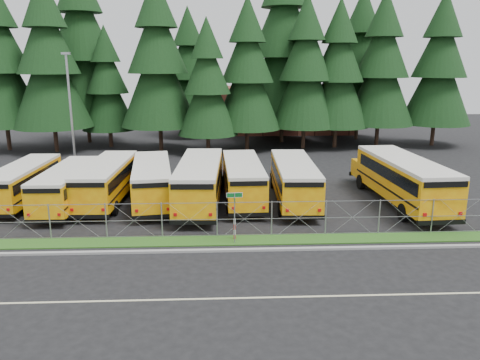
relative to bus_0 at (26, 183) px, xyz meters
name	(u,v)px	position (x,y,z in m)	size (l,w,h in m)	color
ground	(235,230)	(14.07, -6.24, -1.31)	(120.00, 120.00, 0.00)	black
curb	(237,250)	(14.07, -9.34, -1.25)	(50.00, 0.25, 0.12)	gray
grass_verge	(236,240)	(14.07, -7.94, -1.28)	(50.00, 1.40, 0.06)	#1C4B15
road_lane_line	(242,298)	(14.07, -14.24, -1.31)	(50.00, 0.12, 0.01)	beige
chainlink_fence	(235,219)	(14.07, -7.24, -0.31)	(44.00, 0.10, 2.00)	#9799A0
brick_building	(268,109)	(20.07, 33.76, 1.69)	(22.00, 10.00, 6.00)	brown
bus_0	(26,183)	(0.00, 0.00, 0.00)	(2.36, 10.01, 2.62)	orange
bus_1	(70,187)	(3.29, -1.08, 0.00)	(2.37, 10.04, 2.63)	orange
bus_2	(108,182)	(5.63, -0.15, 0.08)	(2.51, 10.64, 2.79)	orange
bus_3	(152,182)	(8.64, -0.40, 0.08)	(2.50, 10.61, 2.78)	orange
bus_4	(200,183)	(11.94, -1.16, 0.20)	(2.72, 11.54, 3.03)	orange
bus_5	(243,181)	(14.82, -0.21, 0.08)	(2.51, 10.63, 2.79)	orange
bus_6	(293,181)	(18.28, -0.76, 0.12)	(2.58, 10.93, 2.87)	orange
bus_east	(400,181)	(25.39, -1.58, 0.29)	(2.88, 12.20, 3.20)	orange
street_sign	(235,207)	(14.00, -8.32, 0.72)	(0.84, 0.55, 2.81)	#9799A0
striped_bollard	(235,229)	(14.01, -7.79, -0.71)	(0.11, 0.11, 1.20)	#B20C0C
light_standard	(71,109)	(0.62, 9.20, 4.19)	(0.70, 0.35, 10.14)	#9799A0
conifer_0	(0,64)	(-9.75, 20.19, 7.80)	(8.24, 8.24, 18.23)	black
conifer_1	(49,65)	(-4.23, 18.92, 7.73)	(8.18, 8.18, 18.09)	black
conifer_2	(107,87)	(0.93, 21.77, 5.34)	(6.02, 6.02, 13.30)	black
conifer_3	(158,65)	(6.91, 19.28, 7.78)	(8.22, 8.22, 18.18)	black
conifer_4	(207,87)	(12.09, 17.01, 5.58)	(6.23, 6.23, 13.78)	black
conifer_5	(247,75)	(16.29, 18.96, 6.74)	(7.28, 7.28, 16.11)	black
conifer_6	(305,73)	(22.64, 19.86, 6.92)	(7.44, 7.44, 16.46)	black
conifer_7	(338,74)	(26.32, 20.30, 6.73)	(7.27, 7.27, 16.09)	black
conifer_8	(381,70)	(31.29, 20.83, 7.21)	(7.71, 7.71, 17.05)	black
conifer_9	(439,70)	(37.85, 20.94, 7.21)	(7.70, 7.70, 17.04)	black
conifer_10	(83,52)	(-2.33, 24.91, 9.19)	(9.49, 9.49, 21.00)	black
conifer_11	(189,73)	(9.54, 28.89, 6.72)	(7.27, 7.27, 16.07)	black
conifer_12	(283,48)	(20.77, 24.12, 9.59)	(9.86, 9.86, 21.81)	black
conifer_13	(360,65)	(30.37, 25.82, 7.68)	(8.14, 8.14, 17.99)	black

